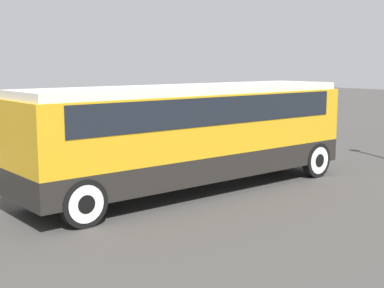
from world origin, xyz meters
The scene contains 3 objects.
ground_plane centered at (0.00, 0.00, 0.00)m, with size 120.00×120.00×0.00m, color #423F3D.
tour_bus centered at (0.10, 0.00, 1.93)m, with size 10.82×2.69×3.17m.
parked_car_near centered at (3.17, 7.05, 0.66)m, with size 4.79×1.98×1.28m.
Camera 1 is at (-10.08, -12.15, 3.84)m, focal length 50.00 mm.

